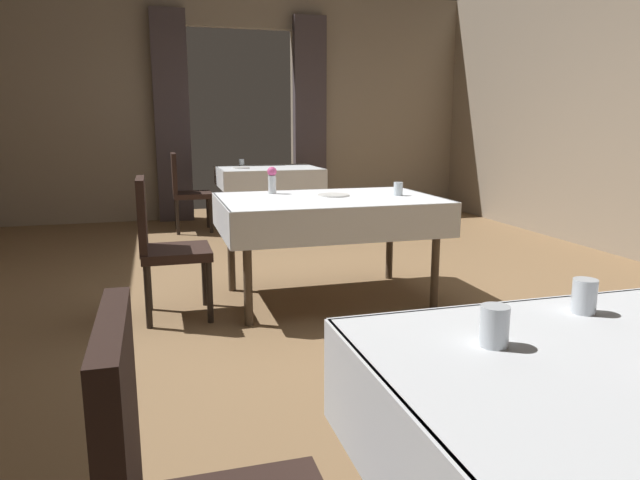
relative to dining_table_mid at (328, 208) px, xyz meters
name	(u,v)px	position (x,y,z in m)	size (l,w,h in m)	color
ground	(333,305)	(-0.01, -0.15, -0.67)	(10.08, 10.08, 0.00)	olive
wall_back	(241,104)	(-0.01, 4.03, 0.85)	(6.40, 0.27, 3.00)	gray
dining_table_mid	(328,208)	(0.00, 0.00, 0.00)	(1.54, 1.04, 0.75)	#4C3D2D
dining_table_far	(268,175)	(0.14, 2.96, -0.01)	(1.19, 1.03, 0.75)	#4C3D2D
chair_mid_left	(163,241)	(-1.15, -0.10, -0.15)	(0.44, 0.44, 0.93)	black
chair_far_left	(185,188)	(-0.85, 3.05, -0.15)	(0.44, 0.44, 0.93)	black
glass_near_b	(584,296)	(-0.06, -2.63, 0.13)	(0.07, 0.07, 0.10)	silver
glass_near_c	(494,326)	(-0.43, -2.77, 0.13)	(0.07, 0.07, 0.10)	silver
flower_vase_mid	(272,179)	(-0.34, 0.33, 0.19)	(0.07, 0.07, 0.20)	silver
glass_mid_b	(398,189)	(0.52, -0.04, 0.13)	(0.07, 0.07, 0.10)	silver
plate_mid_c	(333,195)	(0.06, 0.07, 0.09)	(0.23, 0.23, 0.01)	white
glass_far_a	(242,162)	(-0.13, 3.31, 0.12)	(0.07, 0.07, 0.08)	silver
plate_far_b	(241,168)	(-0.20, 2.91, 0.09)	(0.21, 0.21, 0.01)	white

